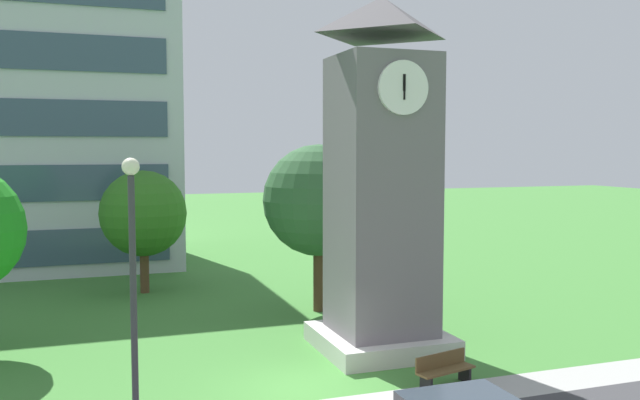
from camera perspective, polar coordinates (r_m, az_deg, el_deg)
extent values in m
plane|color=#3D7A33|center=(18.88, -1.34, -15.73)|extent=(160.00, 160.00, 0.00)
cube|color=slate|center=(21.51, 5.20, -0.40)|extent=(2.92, 2.92, 9.42)
cube|color=beige|center=(22.31, 5.12, -11.75)|extent=(3.94, 3.94, 0.60)
pyramid|color=#555155|center=(21.83, 5.31, 15.27)|extent=(3.21, 3.21, 1.21)
cylinder|color=white|center=(20.14, 7.08, 9.45)|extent=(1.60, 0.12, 1.60)
cylinder|color=white|center=(22.18, 8.88, 8.96)|extent=(0.12, 1.60, 1.60)
cube|color=black|center=(20.09, 7.17, 9.88)|extent=(0.08, 0.04, 0.48)
cube|color=black|center=(20.07, 7.18, 9.47)|extent=(0.05, 0.06, 0.72)
cube|color=brown|center=(19.23, 10.65, -14.01)|extent=(1.86, 0.91, 0.06)
cube|color=brown|center=(19.31, 10.19, -13.21)|extent=(1.76, 0.49, 0.40)
cube|color=black|center=(18.83, 9.00, -15.11)|extent=(0.18, 0.44, 0.45)
cube|color=black|center=(19.78, 12.18, -14.19)|extent=(0.18, 0.44, 0.45)
cylinder|color=#333338|center=(14.61, -15.52, -9.71)|extent=(0.14, 0.14, 5.95)
sphere|color=#F2EFCC|center=(14.18, -15.78, 2.75)|extent=(0.36, 0.36, 0.36)
cylinder|color=#513823|center=(26.98, -0.11, -6.38)|extent=(0.43, 0.43, 2.91)
sphere|color=#2C5731|center=(26.58, -0.11, -0.01)|extent=(4.43, 4.43, 4.43)
cylinder|color=#513823|center=(31.42, -14.68, -5.60)|extent=(0.40, 0.40, 2.26)
sphere|color=#2E691E|center=(31.09, -14.76, -1.10)|extent=(3.86, 3.86, 3.86)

